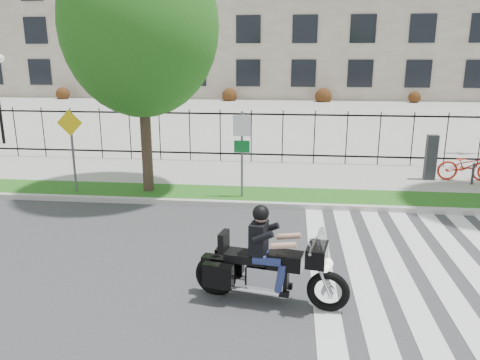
# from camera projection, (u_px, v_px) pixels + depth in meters

# --- Properties ---
(ground) EXTENTS (120.00, 120.00, 0.00)m
(ground) POSITION_uv_depth(u_px,v_px,m) (212.00, 270.00, 9.41)
(ground) COLOR #373739
(ground) RESTS_ON ground
(curb) EXTENTS (60.00, 0.20, 0.15)m
(curb) POSITION_uv_depth(u_px,v_px,m) (236.00, 204.00, 13.32)
(curb) COLOR #B6B2AB
(curb) RESTS_ON ground
(grass_verge) EXTENTS (60.00, 1.50, 0.15)m
(grass_verge) POSITION_uv_depth(u_px,v_px,m) (239.00, 195.00, 14.14)
(grass_verge) COLOR #225916
(grass_verge) RESTS_ON ground
(sidewalk) EXTENTS (60.00, 3.50, 0.15)m
(sidewalk) POSITION_uv_depth(u_px,v_px,m) (247.00, 175.00, 16.54)
(sidewalk) COLOR gray
(sidewalk) RESTS_ON ground
(plaza) EXTENTS (80.00, 34.00, 0.10)m
(plaza) POSITION_uv_depth(u_px,v_px,m) (270.00, 114.00, 33.38)
(plaza) COLOR gray
(plaza) RESTS_ON ground
(crosswalk_stripes) EXTENTS (5.70, 8.00, 0.01)m
(crosswalk_stripes) POSITION_uv_depth(u_px,v_px,m) (462.00, 282.00, 8.90)
(crosswalk_stripes) COLOR silver
(crosswalk_stripes) RESTS_ON ground
(iron_fence) EXTENTS (30.00, 0.06, 2.00)m
(iron_fence) POSITION_uv_depth(u_px,v_px,m) (251.00, 136.00, 17.93)
(iron_fence) COLOR black
(iron_fence) RESTS_ON sidewalk
(street_tree_1) EXTENTS (4.48, 4.48, 7.41)m
(street_tree_1) POSITION_uv_depth(u_px,v_px,m) (140.00, 26.00, 13.15)
(street_tree_1) COLOR #33231C
(street_tree_1) RESTS_ON grass_verge
(sign_pole_regulatory) EXTENTS (0.50, 0.09, 2.50)m
(sign_pole_regulatory) POSITION_uv_depth(u_px,v_px,m) (242.00, 143.00, 13.33)
(sign_pole_regulatory) COLOR #59595B
(sign_pole_regulatory) RESTS_ON grass_verge
(sign_pole_warning) EXTENTS (0.78, 0.09, 2.49)m
(sign_pole_warning) POSITION_uv_depth(u_px,v_px,m) (72.00, 140.00, 13.87)
(sign_pole_warning) COLOR #59595B
(sign_pole_warning) RESTS_ON grass_verge
(motorcycle_rider) EXTENTS (2.73, 1.07, 2.13)m
(motorcycle_rider) POSITION_uv_depth(u_px,v_px,m) (269.00, 265.00, 8.04)
(motorcycle_rider) COLOR black
(motorcycle_rider) RESTS_ON ground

